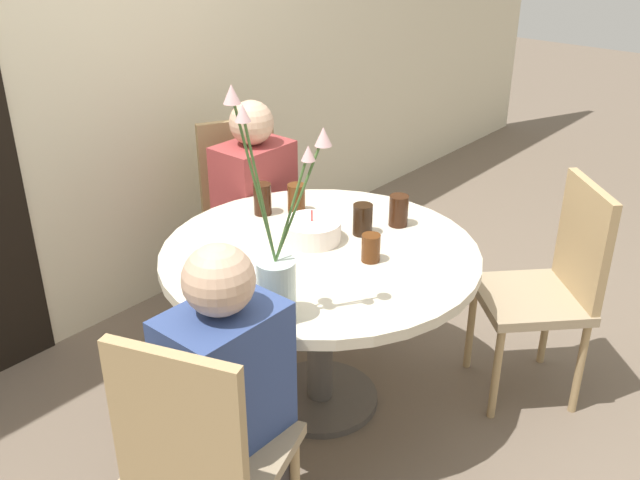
% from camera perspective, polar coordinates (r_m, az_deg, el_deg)
% --- Properties ---
extents(ground_plane, '(16.00, 16.00, 0.00)m').
position_cam_1_polar(ground_plane, '(3.04, 0.00, -12.68)').
color(ground_plane, '#6B5B4C').
extents(wall_back, '(8.00, 0.05, 2.60)m').
position_cam_1_polar(wall_back, '(3.36, -16.82, 14.72)').
color(wall_back, beige).
rests_on(wall_back, ground_plane).
extents(dining_table, '(1.19, 1.19, 0.70)m').
position_cam_1_polar(dining_table, '(2.71, 0.00, -2.98)').
color(dining_table, beige).
rests_on(dining_table, ground_plane).
extents(chair_left_flank, '(0.54, 0.54, 0.92)m').
position_cam_1_polar(chair_left_flank, '(3.52, -6.01, 2.86)').
color(chair_left_flank, '#9E896B').
rests_on(chair_left_flank, ground_plane).
extents(chair_near_front, '(0.51, 0.51, 0.92)m').
position_cam_1_polar(chair_near_front, '(2.07, -9.44, -16.38)').
color(chair_near_front, '#9E896B').
rests_on(chair_near_front, ground_plane).
extents(chair_right_flank, '(0.57, 0.57, 0.92)m').
position_cam_1_polar(chair_right_flank, '(2.97, 18.07, -3.05)').
color(chair_right_flank, '#9E896B').
rests_on(chair_right_flank, ground_plane).
extents(birthday_cake, '(0.22, 0.22, 0.13)m').
position_cam_1_polar(birthday_cake, '(2.71, -0.65, 0.75)').
color(birthday_cake, white).
rests_on(birthday_cake, dining_table).
extents(flower_vase, '(0.25, 0.20, 0.74)m').
position_cam_1_polar(flower_vase, '(2.16, -3.50, -2.32)').
color(flower_vase, '#B2C6C1').
rests_on(flower_vase, dining_table).
extents(side_plate, '(0.22, 0.22, 0.01)m').
position_cam_1_polar(side_plate, '(2.50, -7.11, -2.73)').
color(side_plate, white).
rests_on(side_plate, dining_table).
extents(drink_glass_0, '(0.07, 0.07, 0.10)m').
position_cam_1_polar(drink_glass_0, '(2.56, 4.09, -0.63)').
color(drink_glass_0, '#51280F').
rests_on(drink_glass_0, dining_table).
extents(drink_glass_1, '(0.08, 0.08, 0.12)m').
position_cam_1_polar(drink_glass_1, '(2.75, 3.43, 1.65)').
color(drink_glass_1, black).
rests_on(drink_glass_1, dining_table).
extents(drink_glass_2, '(0.08, 0.08, 0.13)m').
position_cam_1_polar(drink_glass_2, '(2.84, 6.31, 2.36)').
color(drink_glass_2, '#33190C').
rests_on(drink_glass_2, dining_table).
extents(drink_glass_3, '(0.07, 0.07, 0.12)m').
position_cam_1_polar(drink_glass_3, '(2.94, -1.90, 3.36)').
color(drink_glass_3, '#51280F').
rests_on(drink_glass_3, dining_table).
extents(drink_glass_4, '(0.07, 0.07, 0.13)m').
position_cam_1_polar(drink_glass_4, '(2.93, -4.62, 3.29)').
color(drink_glass_4, '#33190C').
rests_on(drink_glass_4, dining_table).
extents(person_guest, '(0.34, 0.24, 1.08)m').
position_cam_1_polar(person_guest, '(3.38, -5.17, 1.66)').
color(person_guest, '#383333').
rests_on(person_guest, ground_plane).
extents(person_woman, '(0.34, 0.24, 1.08)m').
position_cam_1_polar(person_woman, '(2.18, -7.32, -14.07)').
color(person_woman, '#383333').
rests_on(person_woman, ground_plane).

